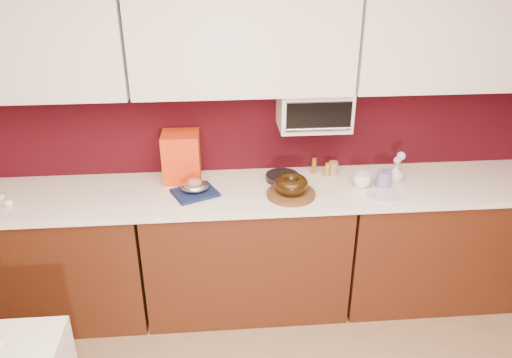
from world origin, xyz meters
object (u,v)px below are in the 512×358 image
at_px(pandoro_box, 181,157).
at_px(flower_vase, 396,172).
at_px(toaster_oven, 314,108).
at_px(bundt_cake, 291,184).
at_px(coffee_mug, 362,179).
at_px(foil_ham_nest, 195,186).
at_px(blue_jar, 384,180).

xyz_separation_m(pandoro_box, flower_vase, (1.40, -0.14, -0.10)).
relative_size(toaster_oven, pandoro_box, 1.38).
distance_m(bundt_cake, pandoro_box, 0.75).
bearing_deg(toaster_oven, coffee_mug, -32.74).
relative_size(foil_ham_nest, blue_jar, 1.54).
bearing_deg(bundt_cake, blue_jar, 6.42).
xyz_separation_m(bundt_cake, flower_vase, (0.72, 0.15, -0.02)).
bearing_deg(flower_vase, coffee_mug, -164.53).
bearing_deg(foil_ham_nest, flower_vase, 3.44).
bearing_deg(bundt_cake, flower_vase, 12.11).
bearing_deg(pandoro_box, toaster_oven, -0.48).
bearing_deg(coffee_mug, pandoro_box, 169.66).
xyz_separation_m(bundt_cake, blue_jar, (0.61, 0.07, -0.02)).
distance_m(toaster_oven, coffee_mug, 0.55).
bearing_deg(pandoro_box, coffee_mug, -9.57).
xyz_separation_m(blue_jar, flower_vase, (0.11, 0.09, 0.01)).
xyz_separation_m(pandoro_box, coffee_mug, (1.16, -0.21, -0.11)).
relative_size(pandoro_box, blue_jar, 2.94).
distance_m(toaster_oven, foil_ham_nest, 0.90).
bearing_deg(toaster_oven, pandoro_box, 178.75).
bearing_deg(blue_jar, bundt_cake, -173.58).
distance_m(pandoro_box, blue_jar, 1.32).
bearing_deg(toaster_oven, blue_jar, -25.66).
xyz_separation_m(foil_ham_nest, blue_jar, (1.21, -0.01, 0.00)).
bearing_deg(flower_vase, foil_ham_nest, -176.56).
relative_size(foil_ham_nest, pandoro_box, 0.52).
bearing_deg(blue_jar, foil_ham_nest, 179.72).
height_order(foil_ham_nest, blue_jar, blue_jar).
xyz_separation_m(toaster_oven, bundt_cake, (-0.17, -0.28, -0.40)).
relative_size(bundt_cake, blue_jar, 1.88).
bearing_deg(coffee_mug, flower_vase, 15.47).
bearing_deg(pandoro_box, foil_ham_nest, -68.24).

